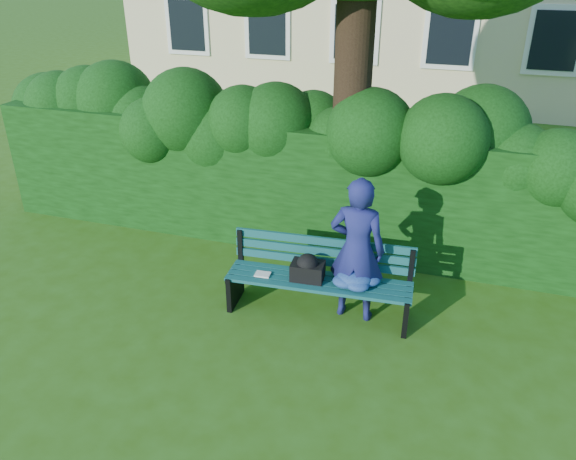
% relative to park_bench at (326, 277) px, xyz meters
% --- Properties ---
extents(ground, '(80.00, 80.00, 0.00)m').
position_rel_park_bench_xyz_m(ground, '(-0.53, -0.43, -0.50)').
color(ground, '#2E5710').
rests_on(ground, ground).
extents(hedge, '(10.00, 1.00, 1.80)m').
position_rel_park_bench_xyz_m(hedge, '(-0.53, 1.77, 0.40)').
color(hedge, black).
rests_on(hedge, ground).
extents(park_bench, '(2.21, 0.70, 0.89)m').
position_rel_park_bench_xyz_m(park_bench, '(0.00, 0.00, 0.00)').
color(park_bench, '#0E4146').
rests_on(park_bench, ground).
extents(man_reading, '(0.65, 0.43, 1.76)m').
position_rel_park_bench_xyz_m(man_reading, '(0.33, 0.06, 0.38)').
color(man_reading, navy).
rests_on(man_reading, ground).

